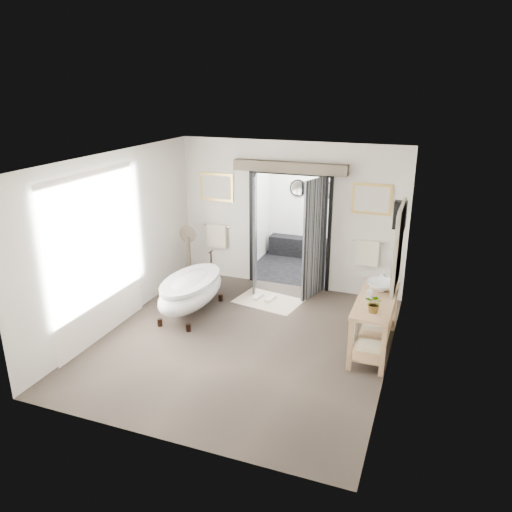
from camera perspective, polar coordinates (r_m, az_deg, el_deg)
name	(u,v)px	position (r m, az deg, el deg)	size (l,w,h in m)	color
ground_plane	(243,341)	(8.13, -1.50, -9.67)	(5.00, 5.00, 0.00)	#4E4237
room_shell	(237,232)	(7.32, -2.21, 2.79)	(4.52, 5.02, 2.91)	beige
shower_room	(309,224)	(11.33, 6.02, 3.69)	(2.22, 2.01, 2.51)	black
back_wall_dressing	(287,213)	(9.59, 3.60, 4.95)	(3.82, 0.79, 2.52)	black
clawfoot_tub	(191,290)	(8.94, -7.43, -3.89)	(0.83, 1.85, 0.90)	black
vanity	(373,319)	(7.89, 13.19, -7.02)	(0.57, 1.60, 0.85)	tan
pedestal_mirror	(189,258)	(10.30, -7.70, -0.23)	(0.36, 0.23, 1.21)	brown
rug	(269,301)	(9.48, 1.44, -5.18)	(1.20, 0.80, 0.01)	beige
slippers	(264,298)	(9.54, 0.95, -4.79)	(0.42, 0.29, 0.05)	silver
basin	(381,286)	(8.00, 14.12, -3.39)	(0.46, 0.46, 0.16)	white
plant	(375,303)	(7.23, 13.40, -5.30)	(0.25, 0.22, 0.28)	gray
soap_bottle_a	(370,293)	(7.68, 12.86, -4.12)	(0.09, 0.09, 0.19)	gray
soap_bottle_b	(383,276)	(8.39, 14.28, -2.26)	(0.14, 0.14, 0.18)	gray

